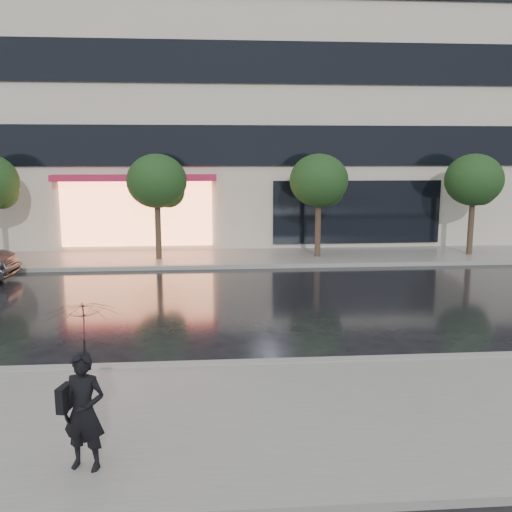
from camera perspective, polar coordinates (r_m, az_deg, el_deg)
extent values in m
plane|color=black|center=(11.92, 0.79, -9.35)|extent=(120.00, 120.00, 0.00)
cube|color=slate|center=(8.92, 2.82, -15.97)|extent=(60.00, 4.50, 0.12)
cube|color=slate|center=(21.81, -1.74, -0.17)|extent=(60.00, 3.50, 0.12)
cube|color=gray|center=(10.96, 1.29, -10.75)|extent=(60.00, 0.25, 0.14)
cube|color=gray|center=(20.10, -1.49, -1.04)|extent=(60.00, 0.25, 0.14)
cube|color=#BDB2A0|center=(29.63, -2.64, 19.94)|extent=(30.00, 12.00, 18.00)
cube|color=black|center=(23.15, -2.01, 10.98)|extent=(28.00, 0.12, 1.60)
cube|color=black|center=(23.41, -2.06, 18.83)|extent=(28.00, 0.12, 1.60)
cube|color=#FF8C59|center=(23.41, -11.82, 4.14)|extent=(6.00, 0.10, 2.60)
cube|color=#A7193E|center=(22.98, -12.05, 7.65)|extent=(6.40, 0.70, 0.25)
cube|color=black|center=(24.02, 10.07, 4.35)|extent=(7.00, 0.10, 2.60)
sphere|color=#133215|center=(22.71, -24.11, 5.82)|extent=(1.20, 1.20, 1.20)
cylinder|color=#33261C|center=(21.46, -9.75, 2.33)|extent=(0.22, 0.22, 2.20)
ellipsoid|color=#133215|center=(21.29, -9.90, 7.40)|extent=(2.20, 2.20, 1.98)
sphere|color=#133215|center=(21.48, -8.75, 6.39)|extent=(1.20, 1.20, 1.20)
cylinder|color=#33261C|center=(21.76, 6.20, 2.52)|extent=(0.22, 0.22, 2.20)
ellipsoid|color=#133215|center=(21.59, 6.30, 7.53)|extent=(2.20, 2.20, 1.98)
sphere|color=#133215|center=(21.89, 7.22, 6.49)|extent=(1.20, 1.20, 1.20)
cylinder|color=#33261C|center=(23.63, 20.66, 2.53)|extent=(0.22, 0.22, 2.20)
ellipsoid|color=#133215|center=(23.47, 20.96, 7.13)|extent=(2.20, 2.20, 1.98)
sphere|color=#133215|center=(23.84, 21.56, 6.16)|extent=(1.20, 1.20, 1.20)
imported|color=black|center=(7.56, -16.82, -14.66)|extent=(0.62, 0.49, 1.50)
imported|color=#380A16|center=(7.18, -16.87, -7.50)|extent=(1.05, 1.06, 0.78)
cylinder|color=black|center=(7.33, -16.69, -10.80)|extent=(0.02, 0.02, 0.75)
cube|color=black|center=(7.54, -18.60, -13.32)|extent=(0.17, 0.30, 0.32)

